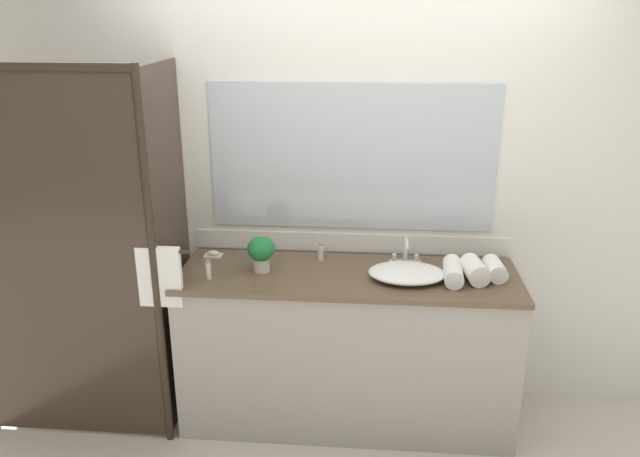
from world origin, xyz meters
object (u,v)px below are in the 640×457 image
Objects in this scene: rolled_towel_near_edge at (495,269)px; rolled_towel_far_edge at (453,272)px; sink_basin at (407,273)px; amenity_bottle_shampoo at (321,252)px; faucet at (406,256)px; rolled_towel_middle at (475,270)px; soap_dish at (213,254)px; amenity_bottle_lotion at (208,270)px; potted_plant at (261,251)px.

rolled_towel_near_edge and rolled_towel_far_edge have the same top height.
sink_basin is 3.95× the size of amenity_bottle_shampoo.
rolled_towel_middle is (0.34, -0.17, 0.00)m from faucet.
rolled_towel_far_edge is at bearing -174.65° from rolled_towel_middle.
amenity_bottle_shampoo is 0.94m from rolled_towel_near_edge.
rolled_towel_near_edge is 0.23m from rolled_towel_far_edge.
rolled_towel_far_edge reaches higher than soap_dish.
potted_plant is at bearing 25.55° from amenity_bottle_lotion.
sink_basin is 2.07× the size of potted_plant.
rolled_towel_near_edge is at bearing -5.88° from soap_dish.
sink_basin is at bearing -178.66° from rolled_towel_middle.
rolled_towel_near_edge is (1.48, 0.14, -0.00)m from amenity_bottle_lotion.
sink_basin is at bearing 179.45° from rolled_towel_far_edge.
rolled_towel_middle is (-0.11, -0.04, 0.01)m from rolled_towel_near_edge.
faucet is at bearing 164.33° from rolled_towel_near_edge.
sink_basin is 0.46m from rolled_towel_near_edge.
soap_dish is 0.61m from amenity_bottle_shampoo.
faucet is 0.47m from rolled_towel_near_edge.
faucet is (0.00, 0.18, 0.02)m from sink_basin.
faucet reaches higher than amenity_bottle_lotion.
amenity_bottle_lotion reaches higher than rolled_towel_far_edge.
faucet reaches higher than rolled_towel_far_edge.
soap_dish is 0.51× the size of rolled_towel_middle.
soap_dish is at bearing 169.00° from sink_basin.
faucet reaches higher than amenity_bottle_shampoo.
potted_plant is 1.92× the size of soap_dish.
potted_plant is 1.23m from rolled_towel_near_edge.
potted_plant is at bearing 178.71° from rolled_towel_middle.
rolled_towel_middle is at bearing 5.35° from rolled_towel_far_edge.
potted_plant is (-0.77, -0.15, 0.06)m from faucet.
amenity_bottle_shampoo is at bearing 165.84° from rolled_towel_middle.
faucet is 0.92× the size of rolled_towel_near_edge.
sink_basin is at bearing -90.00° from faucet.
amenity_bottle_shampoo is 0.52× the size of rolled_towel_middle.
potted_plant reaches higher than sink_basin.
rolled_towel_middle is at bearing 4.07° from amenity_bottle_lotion.
rolled_towel_middle is at bearing -26.36° from faucet.
rolled_towel_near_edge is at bearing 6.45° from sink_basin.
rolled_towel_far_edge is (1.31, -0.21, 0.03)m from soap_dish.
potted_plant is 1.11m from rolled_towel_middle.
soap_dish is 0.30m from amenity_bottle_lotion.
faucet is 0.87× the size of rolled_towel_middle.
soap_dish is 0.97× the size of amenity_bottle_lotion.
rolled_towel_middle reaches higher than rolled_towel_near_edge.
amenity_bottle_lotion is at bearing -80.34° from soap_dish.
rolled_towel_near_edge is 0.12m from rolled_towel_middle.
potted_plant is at bearing -169.24° from faucet.
rolled_towel_middle is (0.34, 0.01, 0.03)m from sink_basin.
amenity_bottle_lotion is 0.56× the size of rolled_towel_near_edge.
potted_plant is 0.98× the size of rolled_towel_middle.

